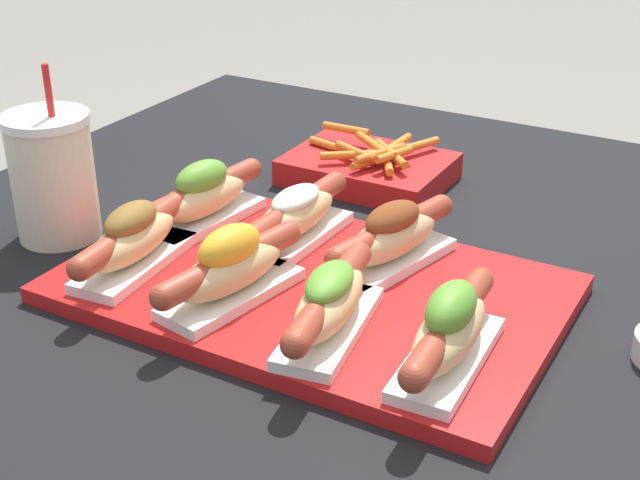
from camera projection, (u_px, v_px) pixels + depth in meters
serving_tray at (311, 289)px, 0.94m from camera, size 0.51×0.32×0.02m
hot_dog_0 at (133, 239)px, 0.95m from camera, size 0.07×0.20×0.07m
hot_dog_1 at (230, 268)px, 0.89m from camera, size 0.09×0.20×0.08m
hot_dog_2 at (329, 302)px, 0.83m from camera, size 0.08×0.20×0.07m
hot_dog_3 at (449, 330)px, 0.78m from camera, size 0.07×0.20×0.08m
hot_dog_4 at (203, 196)px, 1.05m from camera, size 0.08×0.20×0.08m
hot_dog_5 at (296, 215)px, 1.00m from camera, size 0.07×0.20×0.06m
hot_dog_6 at (392, 237)px, 0.95m from camera, size 0.10×0.20×0.07m
drink_cup at (53, 176)px, 1.04m from camera, size 0.10×0.10×0.21m
fries_basket at (369, 167)px, 1.21m from camera, size 0.21×0.16×0.06m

